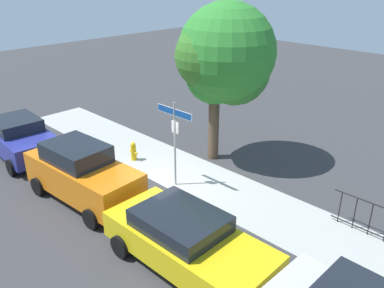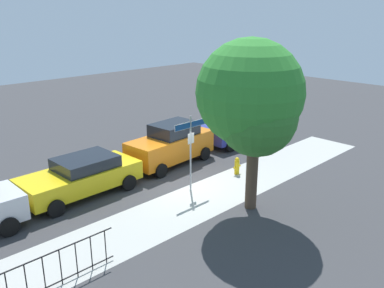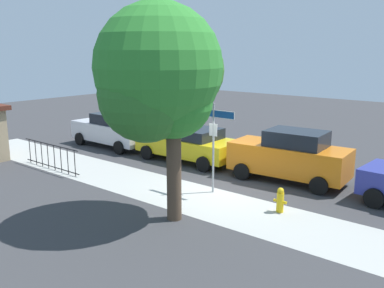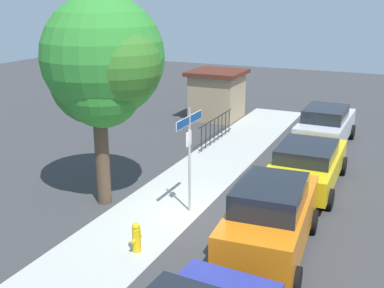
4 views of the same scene
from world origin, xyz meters
The scene contains 9 objects.
ground_plane centered at (0.00, 0.00, 0.00)m, with size 60.00×60.00×0.00m, color #38383A.
sidewalk_strip centered at (2.00, 1.30, 0.00)m, with size 24.00×2.60×0.00m, color #AAABA5.
street_sign centered at (0.22, 0.40, 2.19)m, with size 1.65×0.07×3.11m.
shade_tree centered at (0.07, 3.08, 4.09)m, with size 3.60×3.71×6.18m.
car_orange centered at (-1.25, -2.42, 0.98)m, with size 4.47×2.17×1.96m.
car_yellow centered at (3.55, -2.33, 0.79)m, with size 4.70×2.21×1.51m.
car_silver centered at (8.35, -2.10, 0.88)m, with size 4.58×2.06×1.71m.
iron_fence centered at (7.09, 2.30, 0.56)m, with size 3.69×0.04×1.07m.
fire_hydrant centered at (-2.46, 0.60, 0.38)m, with size 0.42×0.22×0.78m.
Camera 3 is at (-8.07, 11.75, 4.88)m, focal length 39.71 mm.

